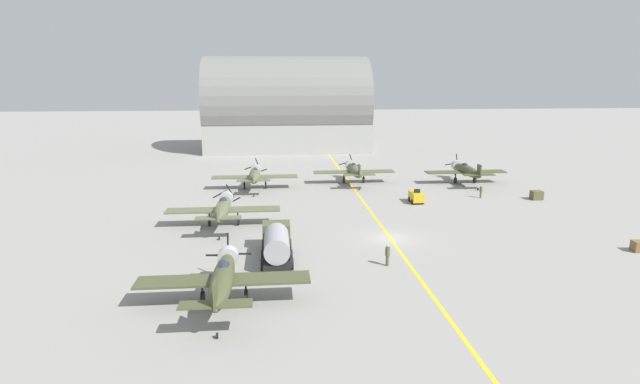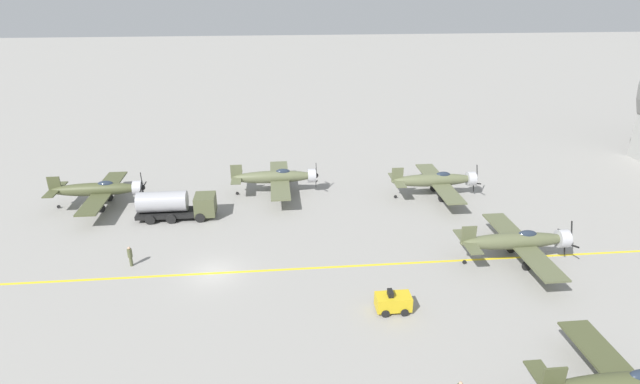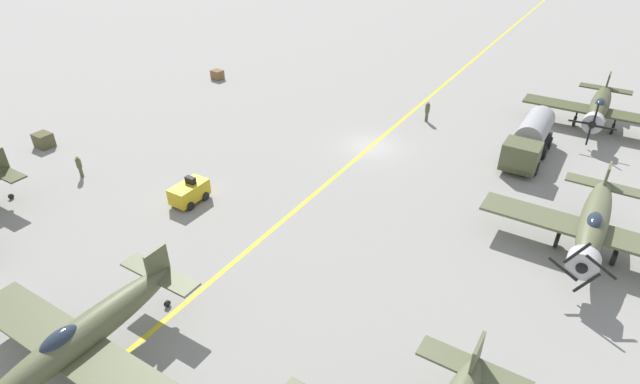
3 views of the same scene
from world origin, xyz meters
name	(u,v)px [view 1 (image 1 of 3)]	position (x,y,z in m)	size (l,w,h in m)	color
ground_plane	(390,238)	(0.00, 0.00, 0.00)	(400.00, 400.00, 0.00)	gray
taxiway_stripe	(390,238)	(0.00, 0.00, 0.00)	(0.30, 160.00, 0.01)	yellow
airplane_far_right	(467,170)	(17.19, 24.48, 2.01)	(12.00, 9.98, 3.79)	#464B2C
airplane_far_center	(354,170)	(0.60, 26.10, 2.01)	(12.00, 9.98, 3.74)	#575C3E
airplane_mid_left	(223,208)	(-16.70, 5.62, 2.01)	(12.00, 9.98, 3.65)	#5C6143
airplane_far_left	(255,175)	(-13.98, 23.51, 2.01)	(12.00, 9.98, 3.73)	#5D6243
airplane_near_left	(223,278)	(-14.87, -13.43, 2.01)	(12.00, 9.98, 3.80)	#474C2E
fuel_tanker	(277,243)	(-11.14, -4.75, 1.51)	(2.68, 8.00, 2.98)	black
tow_tractor	(416,197)	(6.55, 13.78, 0.79)	(1.57, 2.60, 1.79)	gold
ground_crew_walking	(481,191)	(15.70, 15.49, 0.92)	(0.37, 0.37, 1.69)	#515638
ground_crew_inspecting	(388,254)	(-1.92, -7.19, 1.02)	(0.41, 0.41, 1.86)	#515638
supply_crate_by_tanker	(537,195)	(22.53, 13.95, 0.57)	(1.38, 1.15, 1.15)	brown
supply_crate_mid_lane	(639,246)	(21.64, -5.84, 0.50)	(1.19, 0.99, 0.99)	brown
hangar	(287,111)	(-8.26, 63.97, 8.39)	(34.55, 19.73, 19.86)	#9E9E99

